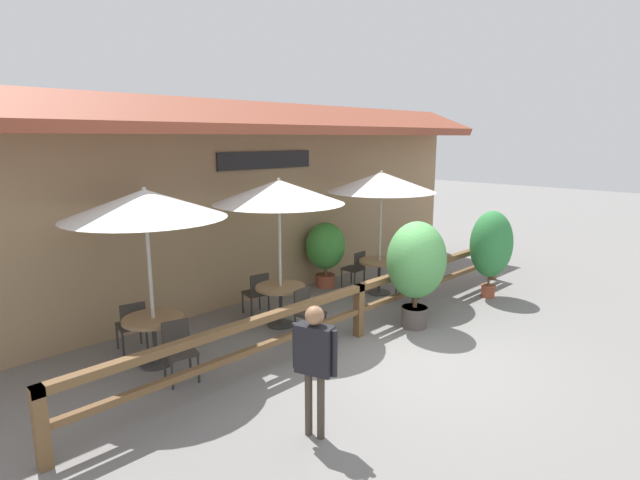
% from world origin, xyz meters
% --- Properties ---
extents(ground_plane, '(60.00, 60.00, 0.00)m').
position_xyz_m(ground_plane, '(0.00, 0.00, 0.00)').
color(ground_plane, slate).
extents(building_facade, '(14.28, 1.49, 4.23)m').
position_xyz_m(building_facade, '(0.00, 4.10, 2.16)').
color(building_facade, '#997A56').
rests_on(building_facade, ground).
extents(patio_railing, '(10.40, 0.14, 0.95)m').
position_xyz_m(patio_railing, '(0.00, 1.05, 0.70)').
color(patio_railing, brown).
rests_on(patio_railing, ground).
extents(patio_umbrella_near, '(2.37, 2.37, 2.77)m').
position_xyz_m(patio_umbrella_near, '(-3.09, 2.55, 2.52)').
color(patio_umbrella_near, '#B7B2A8').
rests_on(patio_umbrella_near, ground).
extents(dining_table_near, '(0.93, 0.93, 0.77)m').
position_xyz_m(dining_table_near, '(-3.09, 2.55, 0.61)').
color(dining_table_near, olive).
rests_on(dining_table_near, ground).
extents(chair_near_streetside, '(0.50, 0.50, 0.86)m').
position_xyz_m(chair_near_streetside, '(-3.07, 1.85, 0.49)').
color(chair_near_streetside, '#332D28').
rests_on(chair_near_streetside, ground).
extents(chair_near_wallside, '(0.49, 0.49, 0.86)m').
position_xyz_m(chair_near_wallside, '(-3.13, 3.25, 0.49)').
color(chair_near_wallside, '#332D28').
rests_on(chair_near_wallside, ground).
extents(patio_umbrella_middle, '(2.37, 2.37, 2.77)m').
position_xyz_m(patio_umbrella_middle, '(-0.63, 2.43, 2.52)').
color(patio_umbrella_middle, '#B7B2A8').
rests_on(patio_umbrella_middle, ground).
extents(dining_table_middle, '(0.93, 0.93, 0.77)m').
position_xyz_m(dining_table_middle, '(-0.63, 2.43, 0.61)').
color(dining_table_middle, olive).
rests_on(dining_table_middle, ground).
extents(chair_middle_streetside, '(0.47, 0.47, 0.86)m').
position_xyz_m(chair_middle_streetside, '(-0.66, 1.68, 0.49)').
color(chair_middle_streetside, '#332D28').
rests_on(chair_middle_streetside, ground).
extents(chair_middle_wallside, '(0.49, 0.49, 0.86)m').
position_xyz_m(chair_middle_wallside, '(-0.60, 3.18, 0.49)').
color(chair_middle_wallside, '#332D28').
rests_on(chair_middle_wallside, ground).
extents(patio_umbrella_far, '(2.37, 2.37, 2.77)m').
position_xyz_m(patio_umbrella_far, '(2.23, 2.36, 2.52)').
color(patio_umbrella_far, '#B7B2A8').
rests_on(patio_umbrella_far, ground).
extents(dining_table_far, '(0.93, 0.93, 0.77)m').
position_xyz_m(dining_table_far, '(2.23, 2.36, 0.61)').
color(dining_table_far, olive).
rests_on(dining_table_far, ground).
extents(chair_far_streetside, '(0.51, 0.51, 0.86)m').
position_xyz_m(chair_far_streetside, '(2.27, 1.67, 0.49)').
color(chair_far_streetside, '#332D28').
rests_on(chair_far_streetside, ground).
extents(chair_far_wallside, '(0.45, 0.45, 0.86)m').
position_xyz_m(chair_far_wallside, '(2.19, 3.04, 0.49)').
color(chair_far_wallside, '#332D28').
rests_on(chair_far_wallside, ground).
extents(potted_plant_entrance_palm, '(0.98, 0.88, 1.93)m').
position_xyz_m(potted_plant_entrance_palm, '(3.71, 0.46, 1.18)').
color(potted_plant_entrance_palm, '#9E4C33').
rests_on(potted_plant_entrance_palm, ground).
extents(potted_plant_tall_tropical, '(1.16, 1.04, 1.99)m').
position_xyz_m(potted_plant_tall_tropical, '(1.07, 0.60, 1.23)').
color(potted_plant_tall_tropical, '#564C47').
rests_on(potted_plant_tall_tropical, ground).
extents(potted_plant_small_flowering, '(0.97, 0.88, 1.54)m').
position_xyz_m(potted_plant_small_flowering, '(1.72, 3.55, 0.94)').
color(potted_plant_small_flowering, '#9E4C33').
rests_on(potted_plant_small_flowering, ground).
extents(pedestrian, '(0.33, 0.55, 1.62)m').
position_xyz_m(pedestrian, '(-2.68, -0.57, 1.04)').
color(pedestrian, '#42382D').
rests_on(pedestrian, ground).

